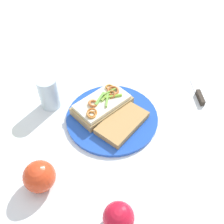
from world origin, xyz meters
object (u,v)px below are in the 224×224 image
object	(u,v)px
bread_slice_side	(122,123)
apple_2	(39,176)
drinking_glass	(49,93)
sandwich	(102,104)
apple_0	(119,217)
plate	(112,118)
knife	(199,95)

from	to	relation	value
bread_slice_side	apple_2	distance (m)	0.27
bread_slice_side	drinking_glass	xyz separation A→B (m)	(0.06, -0.23, 0.03)
sandwich	apple_0	world-z (taller)	apple_0
bread_slice_side	apple_2	bearing A→B (deg)	170.72
plate	bread_slice_side	xyz separation A→B (m)	(0.01, 0.04, 0.01)
apple_0	sandwich	bearing A→B (deg)	-135.83
plate	apple_0	size ratio (longest dim) A/B	3.97
sandwich	apple_2	world-z (taller)	apple_2
apple_2	knife	bearing A→B (deg)	160.86
plate	knife	bearing A→B (deg)	145.11
apple_2	knife	size ratio (longest dim) A/B	0.77
knife	apple_2	bearing A→B (deg)	119.54
drinking_glass	apple_2	bearing A→B (deg)	40.95
plate	drinking_glass	size ratio (longest dim) A/B	2.65
sandwich	bread_slice_side	size ratio (longest dim) A/B	1.24
plate	knife	distance (m)	0.30
apple_2	drinking_glass	distance (m)	0.27
apple_0	drinking_glass	size ratio (longest dim) A/B	0.67
knife	sandwich	bearing A→B (deg)	96.51
bread_slice_side	plate	bearing A→B (deg)	81.57
plate	drinking_glass	xyz separation A→B (m)	(0.07, -0.19, 0.05)
plate	apple_2	world-z (taller)	apple_2
bread_slice_side	apple_0	world-z (taller)	apple_0
sandwich	apple_2	xyz separation A→B (m)	(0.29, 0.03, 0.01)
sandwich	apple_2	size ratio (longest dim) A/B	2.43
sandwich	drinking_glass	xyz separation A→B (m)	(0.08, -0.15, 0.02)
apple_2	drinking_glass	size ratio (longest dim) A/B	0.75
sandwich	apple_0	distance (m)	0.35
bread_slice_side	sandwich	bearing A→B (deg)	81.13
drinking_glass	bread_slice_side	bearing A→B (deg)	104.72
drinking_glass	knife	xyz separation A→B (m)	(-0.32, 0.36, -0.04)
knife	bread_slice_side	bearing A→B (deg)	111.94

